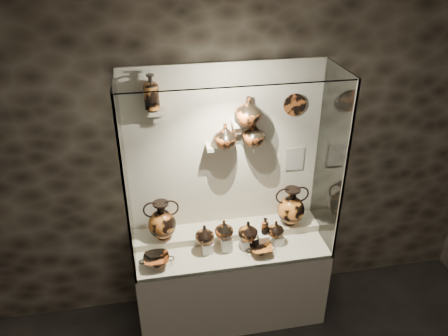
# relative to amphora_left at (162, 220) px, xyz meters

# --- Properties ---
(wall_back) EXTENTS (5.00, 0.02, 3.20)m
(wall_back) POSITION_rel_amphora_left_xyz_m (0.59, 0.18, 0.52)
(wall_back) COLOR black
(wall_back) RESTS_ON ground
(plinth) EXTENTS (1.70, 0.60, 0.80)m
(plinth) POSITION_rel_amphora_left_xyz_m (0.59, -0.14, -0.68)
(plinth) COLOR beige
(plinth) RESTS_ON floor
(front_tier) EXTENTS (1.68, 0.58, 0.03)m
(front_tier) POSITION_rel_amphora_left_xyz_m (0.59, -0.14, -0.27)
(front_tier) COLOR beige
(front_tier) RESTS_ON plinth
(rear_tier) EXTENTS (1.70, 0.25, 0.10)m
(rear_tier) POSITION_rel_amphora_left_xyz_m (0.59, 0.03, -0.23)
(rear_tier) COLOR beige
(rear_tier) RESTS_ON plinth
(back_panel) EXTENTS (1.70, 0.03, 1.60)m
(back_panel) POSITION_rel_amphora_left_xyz_m (0.59, 0.17, 0.52)
(back_panel) COLOR beige
(back_panel) RESTS_ON plinth
(glass_front) EXTENTS (1.70, 0.01, 1.60)m
(glass_front) POSITION_rel_amphora_left_xyz_m (0.59, -0.44, 0.52)
(glass_front) COLOR white
(glass_front) RESTS_ON plinth
(glass_left) EXTENTS (0.01, 0.60, 1.60)m
(glass_left) POSITION_rel_amphora_left_xyz_m (-0.26, -0.14, 0.52)
(glass_left) COLOR white
(glass_left) RESTS_ON plinth
(glass_right) EXTENTS (0.01, 0.60, 1.60)m
(glass_right) POSITION_rel_amphora_left_xyz_m (1.43, -0.14, 0.52)
(glass_right) COLOR white
(glass_right) RESTS_ON plinth
(glass_top) EXTENTS (1.70, 0.60, 0.01)m
(glass_top) POSITION_rel_amphora_left_xyz_m (0.59, -0.14, 1.31)
(glass_top) COLOR white
(glass_top) RESTS_ON back_panel
(frame_post_left) EXTENTS (0.02, 0.02, 1.60)m
(frame_post_left) POSITION_rel_amphora_left_xyz_m (-0.25, -0.43, 0.52)
(frame_post_left) COLOR gray
(frame_post_left) RESTS_ON plinth
(frame_post_right) EXTENTS (0.02, 0.02, 1.60)m
(frame_post_right) POSITION_rel_amphora_left_xyz_m (1.43, -0.43, 0.52)
(frame_post_right) COLOR gray
(frame_post_right) RESTS_ON plinth
(pedestal_a) EXTENTS (0.09, 0.09, 0.10)m
(pedestal_a) POSITION_rel_amphora_left_xyz_m (0.37, -0.19, -0.20)
(pedestal_a) COLOR silver
(pedestal_a) RESTS_ON front_tier
(pedestal_b) EXTENTS (0.09, 0.09, 0.13)m
(pedestal_b) POSITION_rel_amphora_left_xyz_m (0.54, -0.19, -0.19)
(pedestal_b) COLOR silver
(pedestal_b) RESTS_ON front_tier
(pedestal_c) EXTENTS (0.09, 0.09, 0.09)m
(pedestal_c) POSITION_rel_amphora_left_xyz_m (0.71, -0.19, -0.21)
(pedestal_c) COLOR silver
(pedestal_c) RESTS_ON front_tier
(pedestal_d) EXTENTS (0.09, 0.09, 0.12)m
(pedestal_d) POSITION_rel_amphora_left_xyz_m (0.87, -0.19, -0.19)
(pedestal_d) COLOR silver
(pedestal_d) RESTS_ON front_tier
(pedestal_e) EXTENTS (0.09, 0.09, 0.08)m
(pedestal_e) POSITION_rel_amphora_left_xyz_m (1.01, -0.19, -0.21)
(pedestal_e) COLOR silver
(pedestal_e) RESTS_ON front_tier
(bracket_ul) EXTENTS (0.14, 0.12, 0.04)m
(bracket_ul) POSITION_rel_amphora_left_xyz_m (0.04, 0.10, 0.97)
(bracket_ul) COLOR beige
(bracket_ul) RESTS_ON back_panel
(bracket_ca) EXTENTS (0.14, 0.12, 0.04)m
(bracket_ca) POSITION_rel_amphora_left_xyz_m (0.49, 0.10, 0.62)
(bracket_ca) COLOR beige
(bracket_ca) RESTS_ON back_panel
(bracket_cb) EXTENTS (0.10, 0.12, 0.04)m
(bracket_cb) POSITION_rel_amphora_left_xyz_m (0.69, 0.10, 0.82)
(bracket_cb) COLOR beige
(bracket_cb) RESTS_ON back_panel
(bracket_cc) EXTENTS (0.14, 0.12, 0.04)m
(bracket_cc) POSITION_rel_amphora_left_xyz_m (0.87, 0.10, 0.62)
(bracket_cc) COLOR beige
(bracket_cc) RESTS_ON back_panel
(amphora_left) EXTENTS (0.38, 0.38, 0.37)m
(amphora_left) POSITION_rel_amphora_left_xyz_m (0.00, 0.00, 0.00)
(amphora_left) COLOR #C96B26
(amphora_left) RESTS_ON rear_tier
(amphora_right) EXTENTS (0.31, 0.31, 0.37)m
(amphora_right) POSITION_rel_amphora_left_xyz_m (1.18, -0.00, 0.00)
(amphora_right) COLOR #C96B26
(amphora_right) RESTS_ON rear_tier
(jug_a) EXTENTS (0.22, 0.22, 0.17)m
(jug_a) POSITION_rel_amphora_left_xyz_m (0.35, -0.18, -0.07)
(jug_a) COLOR #C96B26
(jug_a) RESTS_ON pedestal_a
(jug_b) EXTENTS (0.20, 0.20, 0.17)m
(jug_b) POSITION_rel_amphora_left_xyz_m (0.52, -0.18, -0.04)
(jug_b) COLOR #A5491D
(jug_b) RESTS_ON pedestal_b
(jug_c) EXTENTS (0.19, 0.19, 0.18)m
(jug_c) POSITION_rel_amphora_left_xyz_m (0.73, -0.19, -0.07)
(jug_c) COLOR #C96B26
(jug_c) RESTS_ON pedestal_c
(jug_e) EXTENTS (0.18, 0.18, 0.15)m
(jug_e) POSITION_rel_amphora_left_xyz_m (0.99, -0.18, -0.10)
(jug_e) COLOR #C96B26
(jug_e) RESTS_ON pedestal_e
(lekythos_small) EXTENTS (0.08, 0.08, 0.18)m
(lekythos_small) POSITION_rel_amphora_left_xyz_m (0.88, -0.18, -0.05)
(lekythos_small) COLOR #A5491D
(lekythos_small) RESTS_ON pedestal_d
(kylix_left) EXTENTS (0.36, 0.33, 0.11)m
(kylix_left) POSITION_rel_amphora_left_xyz_m (-0.08, -0.28, -0.20)
(kylix_left) COLOR #A5491D
(kylix_left) RESTS_ON front_tier
(kylix_right) EXTENTS (0.29, 0.26, 0.10)m
(kylix_right) POSITION_rel_amphora_left_xyz_m (0.82, -0.30, -0.20)
(kylix_right) COLOR #C96B26
(kylix_right) RESTS_ON front_tier
(lekythos_tall) EXTENTS (0.15, 0.15, 0.32)m
(lekythos_tall) POSITION_rel_amphora_left_xyz_m (0.00, 0.08, 1.15)
(lekythos_tall) COLOR #C96B26
(lekythos_tall) RESTS_ON bracket_ul
(ovoid_vase_a) EXTENTS (0.20, 0.20, 0.21)m
(ovoid_vase_a) POSITION_rel_amphora_left_xyz_m (0.57, 0.05, 0.74)
(ovoid_vase_a) COLOR #A5491D
(ovoid_vase_a) RESTS_ON bracket_ca
(ovoid_vase_b) EXTENTS (0.22, 0.22, 0.23)m
(ovoid_vase_b) POSITION_rel_amphora_left_xyz_m (0.76, 0.04, 0.95)
(ovoid_vase_b) COLOR #A5491D
(ovoid_vase_b) RESTS_ON bracket_cb
(ovoid_vase_c) EXTENTS (0.21, 0.21, 0.20)m
(ovoid_vase_c) POSITION_rel_amphora_left_xyz_m (0.81, 0.05, 0.73)
(ovoid_vase_c) COLOR #A5491D
(ovoid_vase_c) RESTS_ON bracket_cc
(wall_plate) EXTENTS (0.19, 0.02, 0.19)m
(wall_plate) POSITION_rel_amphora_left_xyz_m (1.19, 0.15, 0.93)
(wall_plate) COLOR brown
(wall_plate) RESTS_ON back_panel
(info_placard) EXTENTS (0.17, 0.01, 0.22)m
(info_placard) POSITION_rel_amphora_left_xyz_m (1.23, 0.15, 0.41)
(info_placard) COLOR beige
(info_placard) RESTS_ON back_panel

